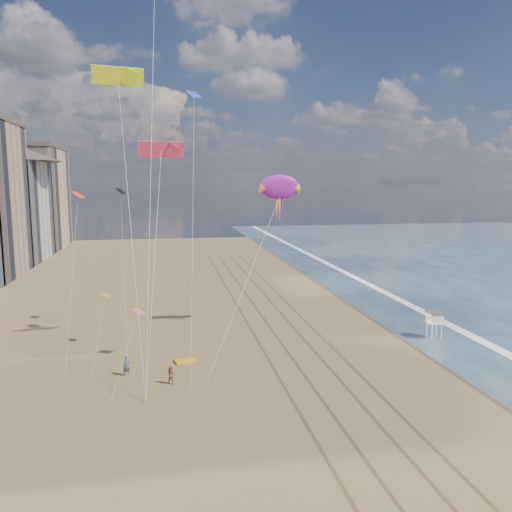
{
  "coord_description": "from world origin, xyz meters",
  "views": [
    {
      "loc": [
        -10.78,
        -26.39,
        17.37
      ],
      "look_at": [
        -1.37,
        26.0,
        9.5
      ],
      "focal_mm": 35.0,
      "sensor_mm": 36.0,
      "label": 1
    }
  ],
  "objects_px": {
    "kite_flyer_b": "(171,375)",
    "kite_flyer_a": "(127,366)",
    "grounded_kite": "(185,361)",
    "show_kite": "(280,187)",
    "lifeguard_stand": "(435,318)"
  },
  "relations": [
    {
      "from": "show_kite",
      "to": "kite_flyer_b",
      "type": "distance_m",
      "value": 24.53
    },
    {
      "from": "kite_flyer_b",
      "to": "grounded_kite",
      "type": "bearing_deg",
      "value": 95.21
    },
    {
      "from": "grounded_kite",
      "to": "kite_flyer_a",
      "type": "xyz_separation_m",
      "value": [
        -5.3,
        -2.62,
        0.84
      ]
    },
    {
      "from": "grounded_kite",
      "to": "kite_flyer_b",
      "type": "xyz_separation_m",
      "value": [
        -1.39,
        -5.33,
        0.71
      ]
    },
    {
      "from": "show_kite",
      "to": "kite_flyer_b",
      "type": "xyz_separation_m",
      "value": [
        -12.66,
        -13.62,
        -16.0
      ]
    },
    {
      "from": "kite_flyer_a",
      "to": "kite_flyer_b",
      "type": "xyz_separation_m",
      "value": [
        3.91,
        -2.71,
        -0.14
      ]
    },
    {
      "from": "kite_flyer_b",
      "to": "kite_flyer_a",
      "type": "bearing_deg",
      "value": 165.12
    },
    {
      "from": "grounded_kite",
      "to": "kite_flyer_a",
      "type": "relative_size",
      "value": 1.01
    },
    {
      "from": "grounded_kite",
      "to": "show_kite",
      "type": "xyz_separation_m",
      "value": [
        11.27,
        8.29,
        16.71
      ]
    },
    {
      "from": "show_kite",
      "to": "kite_flyer_b",
      "type": "bearing_deg",
      "value": -132.9
    },
    {
      "from": "show_kite",
      "to": "kite_flyer_b",
      "type": "height_order",
      "value": "show_kite"
    },
    {
      "from": "lifeguard_stand",
      "to": "show_kite",
      "type": "relative_size",
      "value": 0.13
    },
    {
      "from": "lifeguard_stand",
      "to": "kite_flyer_a",
      "type": "bearing_deg",
      "value": -171.13
    },
    {
      "from": "kite_flyer_a",
      "to": "show_kite",
      "type": "bearing_deg",
      "value": 13.16
    },
    {
      "from": "grounded_kite",
      "to": "kite_flyer_a",
      "type": "bearing_deg",
      "value": -167.87
    }
  ]
}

